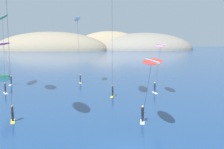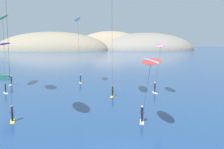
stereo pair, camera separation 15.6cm
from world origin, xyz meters
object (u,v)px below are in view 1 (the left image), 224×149
Objects in this scene: kitesurfer_lime at (112,0)px; kitesurfer_red at (151,67)px; kitesurfer_magenta at (4,47)px; kitesurfer_white at (78,26)px; kitesurfer_pink at (160,50)px; kitesurfer_green at (3,23)px.

kitesurfer_lime reaches higher than kitesurfer_red.
kitesurfer_magenta is 0.54× the size of kitesurfer_lime.
kitesurfer_pink is (12.95, -8.83, -3.75)m from kitesurfer_white.
kitesurfer_pink is at bearing 79.11° from kitesurfer_red.
kitesurfer_lime reaches higher than kitesurfer_pink.
kitesurfer_red is at bearing -36.89° from kitesurfer_green.
kitesurfer_lime is (6.30, -13.85, 2.53)m from kitesurfer_white.
kitesurfer_lime is (18.39, -11.65, 6.02)m from kitesurfer_magenta.
kitesurfer_red is (18.69, -14.03, -4.54)m from kitesurfer_green.
kitesurfer_magenta is at bearing 147.64° from kitesurfer_lime.
kitesurfer_lime is at bearing 109.22° from kitesurfer_red.
kitesurfer_pink is at bearing -34.28° from kitesurfer_white.
kitesurfer_pink is 15.85m from kitesurfer_red.
kitesurfer_lime is 13.24m from kitesurfer_red.
kitesurfer_lime is 1.23× the size of kitesurfer_green.
kitesurfer_pink is (25.04, -6.62, -0.26)m from kitesurfer_magenta.
kitesurfer_magenta is at bearing 112.47° from kitesurfer_green.
kitesurfer_pink is at bearing 37.08° from kitesurfer_lime.
kitesurfer_green is 23.80m from kitesurfer_red.
kitesurfer_white is 26.73m from kitesurfer_red.
kitesurfer_white reaches higher than kitesurfer_green.
kitesurfer_green is at bearing 143.11° from kitesurfer_red.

